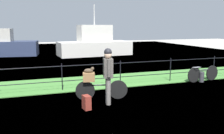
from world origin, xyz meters
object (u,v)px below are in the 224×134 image
at_px(bicycle_main, 101,90).
at_px(mooring_bollard, 202,77).
at_px(wooden_crate, 89,77).
at_px(cyclist_person, 108,71).
at_px(moored_boat_mid, 95,44).
at_px(terrier_dog, 89,70).
at_px(bicycle_parked, 203,73).
at_px(backpack_on_paving, 87,102).

xyz_separation_m(bicycle_main, mooring_bollard, (4.66, 0.96, -0.11)).
relative_size(wooden_crate, cyclist_person, 0.22).
bearing_deg(moored_boat_mid, wooden_crate, -105.35).
bearing_deg(wooden_crate, cyclist_person, -49.98).
height_order(wooden_crate, terrier_dog, terrier_dog).
distance_m(wooden_crate, mooring_bollard, 5.14).
height_order(wooden_crate, bicycle_parked, wooden_crate).
bearing_deg(bicycle_main, terrier_dog, 168.95).
relative_size(bicycle_main, wooden_crate, 4.53).
relative_size(terrier_dog, cyclist_person, 0.19).
relative_size(bicycle_main, bicycle_parked, 0.99).
bearing_deg(backpack_on_paving, terrier_dog, 150.69).
bearing_deg(moored_boat_mid, terrier_dog, -105.23).
height_order(bicycle_main, backpack_on_paving, bicycle_main).
xyz_separation_m(wooden_crate, mooring_bollard, (5.03, 0.88, -0.53)).
relative_size(bicycle_main, mooring_bollard, 3.85).
relative_size(bicycle_parked, moored_boat_mid, 0.28).
bearing_deg(backpack_on_paving, moored_boat_mid, 154.38).
height_order(cyclist_person, mooring_bollard, cyclist_person).
xyz_separation_m(wooden_crate, moored_boat_mid, (3.14, 11.42, 0.13)).
bearing_deg(mooring_bollard, moored_boat_mid, 100.21).
bearing_deg(bicycle_parked, backpack_on_paving, -161.54).
relative_size(bicycle_main, terrier_dog, 5.07).
distance_m(wooden_crate, bicycle_parked, 5.27).
distance_m(cyclist_person, bicycle_parked, 4.99).
xyz_separation_m(backpack_on_paving, moored_boat_mid, (3.40, 12.25, 0.68)).
xyz_separation_m(wooden_crate, bicycle_parked, (5.17, 0.98, -0.41)).
bearing_deg(terrier_dog, cyclist_person, -51.26).
relative_size(terrier_dog, bicycle_parked, 0.20).
relative_size(terrier_dog, mooring_bollard, 0.76).
bearing_deg(bicycle_parked, terrier_dog, -169.14).
bearing_deg(moored_boat_mid, bicycle_main, -103.49).
xyz_separation_m(cyclist_person, bicycle_parked, (4.71, 1.53, -0.66)).
bearing_deg(cyclist_person, backpack_on_paving, -158.70).
height_order(bicycle_main, wooden_crate, wooden_crate).
relative_size(bicycle_main, backpack_on_paving, 4.10).
xyz_separation_m(wooden_crate, cyclist_person, (0.46, -0.55, 0.26)).
bearing_deg(cyclist_person, terrier_dog, 128.74).
bearing_deg(wooden_crate, moored_boat_mid, 74.65).
bearing_deg(bicycle_parked, cyclist_person, -161.99).
relative_size(cyclist_person, bicycle_parked, 1.02).
distance_m(bicycle_main, backpack_on_paving, 1.00).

